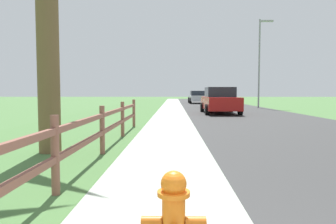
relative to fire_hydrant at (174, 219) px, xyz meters
name	(u,v)px	position (x,y,z in m)	size (l,w,h in m)	color
ground_plane	(184,108)	(0.83, 23.44, -0.38)	(120.00, 120.00, 0.00)	#48713B
road_asphalt	(223,107)	(4.33, 25.44, -0.38)	(7.00, 66.00, 0.01)	#353535
curb_concrete	(149,107)	(-2.17, 25.44, -0.38)	(6.00, 66.00, 0.01)	#A2AD9C
grass_verge	(132,107)	(-3.67, 25.44, -0.38)	(5.00, 66.00, 0.00)	#48713B
fire_hydrant	(174,219)	(0.00, 0.00, 0.00)	(0.51, 0.42, 0.76)	orange
rail_fence	(102,126)	(-1.56, 4.42, 0.24)	(0.11, 11.05, 1.07)	brown
parked_suv_red	(220,101)	(2.91, 17.58, 0.42)	(2.18, 4.75, 1.66)	maroon
parked_car_black	(215,100)	(3.60, 24.91, 0.32)	(2.04, 4.26, 1.41)	black
parked_car_silver	(198,97)	(2.84, 34.96, 0.37)	(2.15, 4.76, 1.48)	#B7BABF
street_lamp	(260,56)	(7.27, 24.41, 3.94)	(1.17, 0.20, 7.39)	gray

